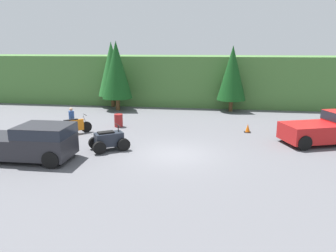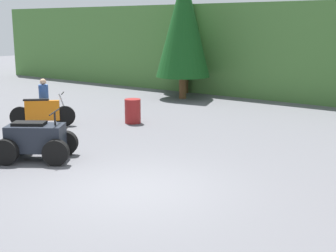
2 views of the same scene
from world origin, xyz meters
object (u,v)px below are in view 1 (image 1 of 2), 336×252
pickup_truck_red (334,127)px  traffic_cone (248,129)px  dirt_bike (74,126)px  quad_atv (109,140)px  pickup_truck_second (26,141)px  rider_person (72,119)px  steel_barrel (119,120)px

pickup_truck_red → traffic_cone: size_ratio=9.99×
dirt_bike → quad_atv: (3.19, -2.81, 0.03)m
pickup_truck_second → traffic_cone: bearing=31.2°
pickup_truck_red → traffic_cone: pickup_truck_red is taller
pickup_truck_second → quad_atv: 4.06m
dirt_bike → quad_atv: quad_atv is taller
pickup_truck_red → quad_atv: pickup_truck_red is taller
rider_person → traffic_cone: 11.32m
steel_barrel → pickup_truck_second: bearing=-108.7°
pickup_truck_red → dirt_bike: bearing=161.5°
pickup_truck_red → rider_person: pickup_truck_red is taller
pickup_truck_second → quad_atv: pickup_truck_second is taller
rider_person → traffic_cone: size_ratio=2.97×
pickup_truck_second → steel_barrel: bearing=70.6°
pickup_truck_second → steel_barrel: pickup_truck_second is taller
traffic_cone → rider_person: bearing=-171.3°
pickup_truck_red → pickup_truck_second: (-15.77, -5.28, 0.00)m
quad_atv → steel_barrel: bearing=67.1°
pickup_truck_red → traffic_cone: 4.98m
dirt_bike → traffic_cone: size_ratio=3.18×
pickup_truck_second → steel_barrel: 7.63m
dirt_bike → rider_person: size_ratio=1.07×
steel_barrel → rider_person: bearing=-141.6°
pickup_truck_red → dirt_bike: 15.52m
rider_person → traffic_cone: bearing=-37.8°
dirt_bike → quad_atv: bearing=-83.3°
rider_person → pickup_truck_red: bearing=-46.4°
pickup_truck_second → dirt_bike: size_ratio=3.13×
pickup_truck_red → steel_barrel: pickup_truck_red is taller
pickup_truck_second → rider_person: size_ratio=3.35×
quad_atv → rider_person: bearing=103.9°
pickup_truck_red → rider_person: (-15.82, -0.04, -0.06)m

